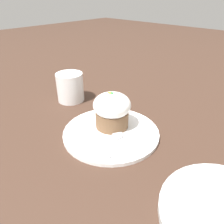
{
  "coord_description": "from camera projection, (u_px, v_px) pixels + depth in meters",
  "views": [
    {
      "loc": [
        -0.34,
        0.36,
        0.34
      ],
      "look_at": [
        0.02,
        -0.02,
        0.05
      ],
      "focal_mm": 35.0,
      "sensor_mm": 36.0,
      "label": 1
    }
  ],
  "objects": [
    {
      "name": "coffee_cup",
      "position": [
        70.0,
        87.0,
        0.76
      ],
      "size": [
        0.13,
        0.09,
        0.1
      ],
      "color": "white",
      "rests_on": "ground_plane"
    },
    {
      "name": "ground_plane",
      "position": [
        111.0,
        134.0,
        0.6
      ],
      "size": [
        4.0,
        4.0,
        0.0
      ],
      "primitive_type": "plane",
      "color": "#3D281E"
    },
    {
      "name": "spoon",
      "position": [
        116.0,
        139.0,
        0.56
      ],
      "size": [
        0.07,
        0.11,
        0.01
      ],
      "color": "silver",
      "rests_on": "dessert_plate"
    },
    {
      "name": "dessert_plate",
      "position": [
        111.0,
        132.0,
        0.59
      ],
      "size": [
        0.26,
        0.26,
        0.01
      ],
      "color": "white",
      "rests_on": "ground_plane"
    },
    {
      "name": "carrot_cake",
      "position": [
        112.0,
        110.0,
        0.59
      ],
      "size": [
        0.1,
        0.1,
        0.1
      ],
      "color": "brown",
      "rests_on": "dessert_plate"
    }
  ]
}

